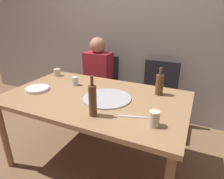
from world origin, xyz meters
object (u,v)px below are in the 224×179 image
Objects in this scene: tumbler_far at (154,119)px; dining_table at (95,103)px; wine_glass at (57,72)px; beer_bottle at (93,100)px; chair_left at (101,83)px; chair_right at (158,93)px; guest_in_sweater at (95,78)px; pizza_tray at (107,98)px; wine_bottle at (159,84)px; table_knife at (133,117)px; plate_stack at (37,89)px; tumbler_near at (75,81)px.

dining_table is at bearing 156.82° from tumbler_far.
tumbler_far is 1.32× the size of wine_glass.
beer_bottle is 0.35× the size of chair_left.
guest_in_sweater reaches higher than chair_right.
wine_glass is 0.07× the size of guest_in_sweater.
guest_in_sweater reaches higher than pizza_tray.
wine_bottle reaches higher than table_knife.
plate_stack is (-0.76, 0.20, -0.11)m from beer_bottle.
guest_in_sweater is (0.17, 0.86, -0.13)m from plate_stack.
tumbler_far is 1.58m from chair_left.
chair_left is (-0.09, 0.73, -0.29)m from tumbler_near.
pizza_tray is 0.38m from table_knife.
wine_glass is 0.37× the size of plate_stack.
guest_in_sweater is at bearing 126.45° from pizza_tray.
wine_glass is 1.28m from table_knife.
table_knife is at bearing -99.21° from wine_bottle.
guest_in_sweater is at bearing 78.60° from plate_stack.
guest_in_sweater is at bearing 118.86° from beer_bottle.
tumbler_near is 0.41× the size of table_knife.
beer_bottle is 1.23m from guest_in_sweater.
beer_bottle is at bearing -121.23° from wine_bottle.
tumbler_far is 0.18m from table_knife.
pizza_tray is 0.49m from tumbler_near.
pizza_tray is 1.98× the size of table_knife.
wine_bottle is 0.52m from table_knife.
beer_bottle is 1.39m from chair_left.
beer_bottle is at bearing 115.74° from chair_left.
beer_bottle is 0.79m from plate_stack.
beer_bottle reaches higher than tumbler_near.
tumbler_far reaches higher than tumbler_near.
tumbler_near is at bearing 46.39° from plate_stack.
dining_table is at bearing 117.79° from beer_bottle.
dining_table is 0.68m from tumbler_far.
wine_bottle is 0.56m from tumbler_far.
guest_in_sweater reaches higher than wine_bottle.
chair_left reaches higher than plate_stack.
wine_glass reaches higher than plate_stack.
chair_left is at bearing 0.00° from chair_right.
dining_table is 0.50m from table_knife.
wine_bottle is at bearing -115.51° from table_knife.
beer_bottle is 1.29m from chair_right.
pizza_tray is at bearing -50.19° from table_knife.
beer_bottle is at bearing -36.72° from wine_glass.
wine_bottle is 0.29× the size of chair_left.
wine_bottle is 0.83× the size of beer_bottle.
tumbler_near reaches higher than dining_table.
dining_table is 1.00m from chair_right.
table_knife is 0.19× the size of guest_in_sweater.
wine_bottle is 0.70m from beer_bottle.
wine_bottle is (0.53, 0.29, 0.17)m from dining_table.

